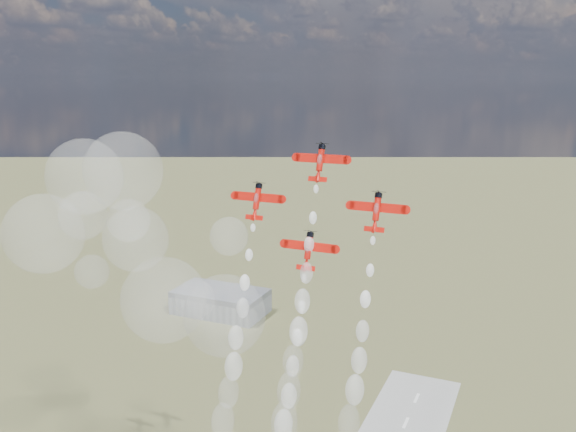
# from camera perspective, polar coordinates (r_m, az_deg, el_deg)

# --- Properties ---
(hangar) EXTENTS (50.00, 28.00, 13.00)m
(hangar) POSITION_cam_1_polar(r_m,az_deg,el_deg) (344.65, -6.33, -7.95)
(hangar) COLOR gray
(hangar) RESTS_ON ground
(plane_lead) EXTENTS (11.49, 5.06, 7.89)m
(plane_lead) POSITION_cam_1_polar(r_m,az_deg,el_deg) (128.54, 3.02, 5.08)
(plane_lead) COLOR red
(plane_lead) RESTS_ON ground
(plane_left) EXTENTS (11.49, 5.06, 7.89)m
(plane_left) POSITION_cam_1_polar(r_m,az_deg,el_deg) (132.29, -2.94, 1.45)
(plane_left) COLOR red
(plane_left) RESTS_ON ground
(plane_right) EXTENTS (11.49, 5.06, 7.89)m
(plane_right) POSITION_cam_1_polar(r_m,az_deg,el_deg) (123.06, 8.29, 0.47)
(plane_right) COLOR red
(plane_right) RESTS_ON ground
(plane_slot) EXTENTS (11.49, 5.06, 7.89)m
(plane_slot) POSITION_cam_1_polar(r_m,az_deg,el_deg) (126.26, 1.91, -3.19)
(plane_slot) COLOR red
(plane_slot) RESTS_ON ground
(smoke_trail_lead) EXTENTS (5.14, 19.88, 47.93)m
(smoke_trail_lead) POSITION_cam_1_polar(r_m,az_deg,el_deg) (127.48, 0.35, -14.41)
(smoke_trail_lead) COLOR white
(smoke_trail_lead) RESTS_ON plane_lead
(smoke_trail_left) EXTENTS (5.28, 19.83, 47.86)m
(smoke_trail_left) POSITION_cam_1_polar(r_m,az_deg,el_deg) (134.23, -5.74, -17.15)
(smoke_trail_left) COLOR white
(smoke_trail_left) RESTS_ON plane_left
(smoke_trail_right) EXTENTS (5.19, 19.22, 46.82)m
(smoke_trail_right) POSITION_cam_1_polar(r_m,az_deg,el_deg) (125.07, 5.70, -19.47)
(smoke_trail_right) COLOR white
(smoke_trail_right) RESTS_ON plane_right
(drifted_smoke_cloud) EXTENTS (68.11, 40.03, 56.10)m
(drifted_smoke_cloud) POSITION_cam_1_polar(r_m,az_deg,el_deg) (160.39, -14.62, -2.28)
(drifted_smoke_cloud) COLOR white
(drifted_smoke_cloud) RESTS_ON ground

